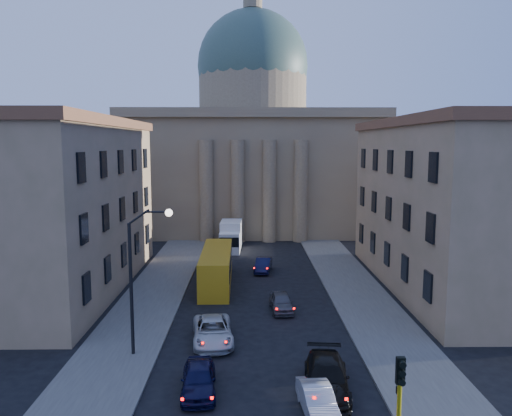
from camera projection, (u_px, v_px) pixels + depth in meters
The scene contains 15 objects.
sidewalk_left at pixel (150, 302), 39.55m from camera, with size 5.00×60.00×0.15m, color #504E49.
sidewalk_right at pixel (363, 301), 39.79m from camera, with size 5.00×60.00×0.15m, color #504E49.
church at pixel (253, 148), 75.30m from camera, with size 68.02×28.76×36.60m.
building_left at pixel (57, 204), 42.45m from camera, with size 11.60×26.60×14.70m.
building_right at pixel (453, 203), 42.93m from camera, with size 11.60×26.60×14.70m.
traffic_light at pixel (399, 399), 19.59m from camera, with size 0.34×0.29×4.30m.
street_lamp at pixel (140, 269), 28.98m from camera, with size 2.62×0.44×8.83m.
car_left_near at pixel (199, 379), 25.21m from camera, with size 1.72×4.28×1.46m, color black.
car_right_near at pixel (317, 401), 23.23m from camera, with size 1.38×3.94×1.30m, color #A0A2A7.
car_left_mid at pixel (213, 331), 31.59m from camera, with size 2.44×5.30×1.47m, color silver.
car_right_mid at pixel (327, 377), 25.27m from camera, with size 2.20×5.41×1.57m, color black.
car_right_far at pixel (281, 302), 37.58m from camera, with size 1.59×3.96×1.35m, color #4E4D52.
car_right_distant at pixel (263, 265), 49.00m from camera, with size 1.43×4.09×1.35m, color black.
city_bus at pixel (216, 266), 44.34m from camera, with size 2.74×11.12×3.12m.
box_truck at pixel (231, 237), 59.02m from camera, with size 2.53×6.11×3.32m.
Camera 1 is at (-0.60, -20.38, 12.55)m, focal length 35.00 mm.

